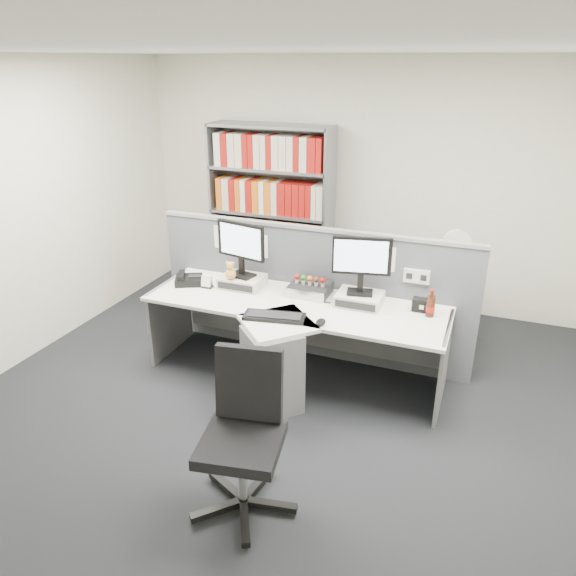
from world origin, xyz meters
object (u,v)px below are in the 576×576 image
at_px(desk, 286,341).
at_px(monitor_left, 241,245).
at_px(desk_phone, 188,280).
at_px(speaker, 422,305).
at_px(desktop_pc, 310,289).
at_px(shelving_unit, 271,216).
at_px(monitor_right, 362,260).
at_px(keyboard, 274,316).
at_px(desk_calendar, 207,282).
at_px(desk_fan, 456,247).
at_px(cola_bottle, 431,306).
at_px(filing_cabinet, 449,308).
at_px(office_chair, 244,429).
at_px(mouse, 321,322).

xyz_separation_m(desk, monitor_left, (-0.58, 0.38, 0.66)).
distance_m(desk_phone, speaker, 2.12).
bearing_deg(desktop_pc, shelving_unit, 124.36).
bearing_deg(monitor_right, desktop_pc, 172.54).
xyz_separation_m(keyboard, desk_calendar, (-0.81, 0.37, 0.03)).
bearing_deg(keyboard, desk_fan, 50.69).
relative_size(keyboard, cola_bottle, 2.23).
relative_size(filing_cabinet, office_chair, 0.69).
distance_m(desk, speaker, 1.17).
relative_size(monitor_right, desk_calendar, 4.21).
height_order(monitor_left, speaker, monitor_left).
xyz_separation_m(desktop_pc, speaker, (0.98, -0.01, 0.01)).
distance_m(keyboard, desk_phone, 1.10).
height_order(monitor_right, cola_bottle, monitor_right).
relative_size(monitor_left, desk_phone, 1.62).
distance_m(desk_calendar, shelving_unit, 1.62).
height_order(mouse, office_chair, office_chair).
bearing_deg(desk_calendar, monitor_right, 5.92).
distance_m(speaker, filing_cabinet, 1.06).
relative_size(mouse, cola_bottle, 0.50).
distance_m(desk_calendar, desk_fan, 2.38).
height_order(keyboard, desk_calendar, desk_calendar).
xyz_separation_m(keyboard, desk_phone, (-1.03, 0.39, 0.02)).
distance_m(cola_bottle, shelving_unit, 2.51).
distance_m(desk_calendar, speaker, 1.91).
height_order(desk_phone, cola_bottle, cola_bottle).
distance_m(monitor_left, filing_cabinet, 2.19).
bearing_deg(cola_bottle, monitor_right, 178.02).
distance_m(monitor_left, desk_calendar, 0.47).
height_order(keyboard, filing_cabinet, keyboard).
relative_size(cola_bottle, office_chair, 0.23).
relative_size(monitor_right, speaker, 3.07).
bearing_deg(office_chair, mouse, 85.14).
distance_m(desk_phone, shelving_unit, 1.61).
distance_m(desktop_pc, office_chair, 1.76).
distance_m(desk_phone, office_chair, 2.05).
bearing_deg(monitor_right, speaker, 6.03).
distance_m(monitor_left, mouse, 1.10).
height_order(monitor_left, keyboard, monitor_left).
height_order(desktop_pc, desk_fan, desk_fan).
distance_m(shelving_unit, desk_fan, 2.15).
distance_m(speaker, office_chair, 1.93).
distance_m(desktop_pc, desk_calendar, 0.94).
height_order(monitor_right, desk_phone, monitor_right).
bearing_deg(desk_fan, desk_calendar, -150.65).
height_order(monitor_left, desktop_pc, monitor_left).
height_order(keyboard, office_chair, office_chair).
relative_size(desk_phone, speaker, 1.92).
bearing_deg(desk_phone, desk_fan, 26.53).
bearing_deg(filing_cabinet, desk_fan, -90.00).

